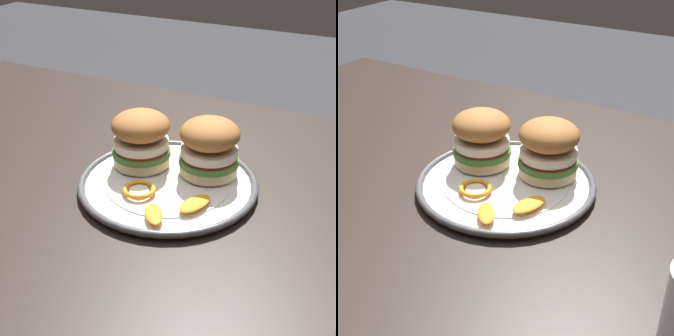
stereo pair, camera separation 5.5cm
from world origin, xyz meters
The scene contains 7 objects.
dining_table centered at (0.00, 0.00, 0.62)m, with size 1.43×0.81×0.71m.
dinner_plate centered at (-0.06, 0.02, 0.72)m, with size 0.31×0.31×0.02m.
sandwich_half_left centered at (0.01, -0.01, 0.78)m, with size 0.12×0.12×0.10m.
sandwich_half_right centered at (-0.11, -0.03, 0.78)m, with size 0.13×0.13×0.10m.
orange_peel_curled centered at (-0.03, 0.08, 0.73)m, with size 0.08×0.08×0.01m.
orange_peel_strip_long centered at (-0.13, 0.08, 0.73)m, with size 0.05×0.07×0.01m.
orange_peel_strip_short centered at (-0.09, 0.13, 0.73)m, with size 0.05×0.06×0.01m.
Camera 1 is at (-0.38, 0.67, 1.16)m, focal length 52.16 mm.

